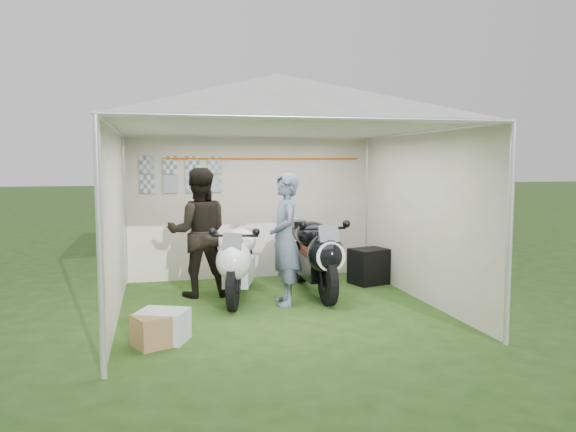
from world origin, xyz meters
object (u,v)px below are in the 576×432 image
person_blue_jacket (285,239)px  person_dark_jacket (199,232)px  crate_1 (153,331)px  crate_0 (163,326)px  canopy_tent (277,108)px  crate_2 (153,334)px  equipment_box (369,266)px  motorcycle_black (315,253)px  paddock_stand (299,270)px  motorcycle_white (239,259)px

person_blue_jacket → person_dark_jacket: bearing=-123.7°
crate_1 → crate_0: bearing=54.4°
canopy_tent → crate_2: size_ratio=21.05×
equipment_box → crate_1: equipment_box is taller
motorcycle_black → crate_1: 2.92m
crate_0 → equipment_box: bearing=34.2°
crate_1 → motorcycle_black: bearing=38.6°
canopy_tent → person_blue_jacket: canopy_tent is taller
canopy_tent → paddock_stand: canopy_tent is taller
motorcycle_white → crate_2: motorcycle_white is taller
person_dark_jacket → equipment_box: person_dark_jacket is taller
canopy_tent → equipment_box: size_ratio=10.30×
crate_1 → person_dark_jacket: bearing=73.3°
crate_1 → person_blue_jacket: bearing=38.5°
motorcycle_black → paddock_stand: motorcycle_black is taller
motorcycle_black → person_blue_jacket: (-0.54, -0.44, 0.28)m
canopy_tent → motorcycle_white: canopy_tent is taller
motorcycle_black → crate_1: size_ratio=6.03×
person_blue_jacket → crate_0: bearing=-51.8°
motorcycle_white → crate_1: 2.15m
person_dark_jacket → crate_1: 2.33m
motorcycle_black → paddock_stand: (0.01, 0.99, -0.44)m
paddock_stand → crate_2: size_ratio=1.57×
crate_2 → paddock_stand: bearing=49.8°
crate_2 → motorcycle_black: bearing=36.9°
person_dark_jacket → crate_0: (-0.53, -1.97, -0.74)m
motorcycle_black → person_blue_jacket: 0.75m
motorcycle_black → crate_0: motorcycle_black is taller
equipment_box → crate_2: (-3.28, -2.20, -0.18)m
motorcycle_black → person_blue_jacket: size_ratio=1.24×
motorcycle_black → paddock_stand: size_ratio=5.14×
motorcycle_white → crate_2: size_ratio=7.41×
motorcycle_white → motorcycle_black: motorcycle_black is taller
motorcycle_white → crate_0: bearing=-107.3°
person_blue_jacket → equipment_box: 1.92m
paddock_stand → person_dark_jacket: bearing=-157.4°
person_blue_jacket → crate_0: 2.14m
equipment_box → person_dark_jacket: bearing=-175.8°
paddock_stand → person_blue_jacket: 1.69m
motorcycle_white → person_dark_jacket: (-0.52, 0.34, 0.35)m
crate_1 → canopy_tent: bearing=38.2°
canopy_tent → equipment_box: 3.05m
canopy_tent → crate_1: bearing=-141.8°
paddock_stand → person_dark_jacket: person_dark_jacket is taller
motorcycle_black → person_dark_jacket: size_ratio=1.20×
motorcycle_black → crate_0: bearing=-141.6°
motorcycle_white → crate_2: 2.08m
motorcycle_white → motorcycle_black: bearing=17.3°
crate_2 → person_dark_jacket: bearing=72.3°
equipment_box → crate_1: 4.01m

